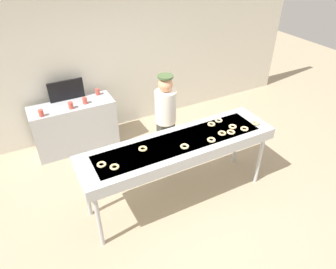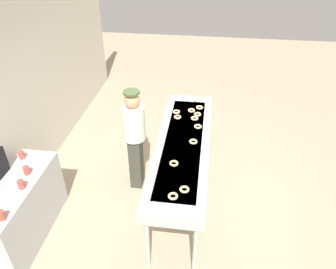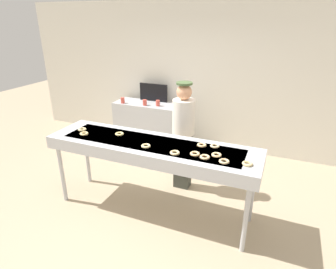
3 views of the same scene
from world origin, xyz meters
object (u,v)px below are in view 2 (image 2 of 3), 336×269
object	(u,v)px
worker_baker	(134,136)
paper_cup_1	(27,170)
paper_cup_0	(1,215)
plain_donut_5	(198,100)
prep_counter	(22,211)
fryer_conveyor	(183,147)
plain_donut_4	(195,118)
plain_donut_2	(178,117)
plain_donut_8	(193,142)
plain_donut_11	(200,107)
plain_donut_0	(198,126)
plain_donut_9	(198,114)
paper_cup_2	(21,184)
plain_donut_1	(176,112)
plain_donut_10	(191,110)
plain_donut_3	(184,189)
plain_donut_6	(174,163)
plain_donut_7	(173,196)
paper_cup_3	(21,155)

from	to	relation	value
worker_baker	paper_cup_1	xyz separation A→B (m)	(-0.95, 1.18, 0.01)
worker_baker	paper_cup_0	world-z (taller)	worker_baker
worker_baker	paper_cup_0	bearing A→B (deg)	-31.96
plain_donut_5	prep_counter	distance (m)	3.12
fryer_conveyor	plain_donut_5	bearing A→B (deg)	-5.89
plain_donut_4	plain_donut_2	bearing A→B (deg)	89.35
plain_donut_8	plain_donut_4	bearing A→B (deg)	2.29
plain_donut_8	plain_donut_11	xyz separation A→B (m)	(0.96, -0.03, 0.00)
plain_donut_0	paper_cup_1	world-z (taller)	plain_donut_0
plain_donut_8	plain_donut_9	distance (m)	0.74
plain_donut_11	paper_cup_2	size ratio (longest dim) A/B	1.01
plain_donut_1	plain_donut_4	bearing A→B (deg)	-117.84
plain_donut_10	plain_donut_1	bearing A→B (deg)	108.22
fryer_conveyor	paper_cup_0	xyz separation A→B (m)	(-1.51, 1.82, 0.01)
plain_donut_1	plain_donut_4	distance (m)	0.34
plain_donut_11	worker_baker	world-z (taller)	worker_baker
prep_counter	paper_cup_2	distance (m)	0.52
plain_donut_3	paper_cup_1	size ratio (longest dim) A/B	1.01
plain_donut_6	plain_donut_9	bearing A→B (deg)	-10.03
plain_donut_7	plain_donut_11	xyz separation A→B (m)	(2.04, -0.18, 0.00)
paper_cup_2	plain_donut_9	bearing A→B (deg)	-48.39
plain_donut_5	plain_donut_4	bearing A→B (deg)	179.10
plain_donut_4	plain_donut_11	xyz separation A→B (m)	(0.35, -0.06, 0.00)
plain_donut_4	paper_cup_3	world-z (taller)	plain_donut_4
paper_cup_1	paper_cup_2	bearing A→B (deg)	-166.06
plain_donut_0	paper_cup_2	distance (m)	2.48
plain_donut_7	plain_donut_10	distance (m)	1.92
plain_donut_7	paper_cup_1	bearing A→B (deg)	81.27
plain_donut_0	paper_cup_1	size ratio (longest dim) A/B	1.01
plain_donut_3	paper_cup_3	bearing A→B (deg)	78.38
plain_donut_0	plain_donut_3	size ratio (longest dim) A/B	1.00
plain_donut_2	plain_donut_4	size ratio (longest dim) A/B	1.00
plain_donut_3	plain_donut_8	xyz separation A→B (m)	(0.95, -0.03, 0.00)
plain_donut_3	worker_baker	xyz separation A→B (m)	(1.12, 0.84, -0.10)
paper_cup_0	plain_donut_9	bearing A→B (deg)	-41.08
plain_donut_8	paper_cup_2	world-z (taller)	plain_donut_8
prep_counter	paper_cup_0	size ratio (longest dim) A/B	12.63
plain_donut_5	paper_cup_1	world-z (taller)	plain_donut_5
plain_donut_7	paper_cup_3	xyz separation A→B (m)	(0.58, 2.13, -0.09)
plain_donut_5	plain_donut_2	bearing A→B (deg)	155.12
plain_donut_1	paper_cup_3	xyz separation A→B (m)	(-1.26, 1.95, -0.09)
plain_donut_6	plain_donut_9	size ratio (longest dim) A/B	1.00
plain_donut_1	plain_donut_2	bearing A→B (deg)	-166.79
plain_donut_6	plain_donut_10	bearing A→B (deg)	-4.95
worker_baker	paper_cup_2	bearing A→B (deg)	-42.03
fryer_conveyor	worker_baker	distance (m)	0.75
paper_cup_3	plain_donut_2	bearing A→B (deg)	-60.94
plain_donut_10	paper_cup_2	xyz separation A→B (m)	(-1.88, 1.90, -0.09)
plain_donut_6	plain_donut_7	distance (m)	0.57
plain_donut_4	paper_cup_3	size ratio (longest dim) A/B	1.01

